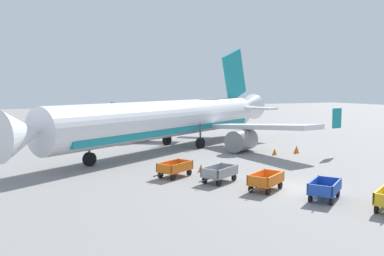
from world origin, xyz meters
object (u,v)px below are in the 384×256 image
Objects in this scene: baggage_cart_fourth_in_row at (219,173)px; traffic_cone_by_carts at (275,152)px; airplane at (175,119)px; baggage_cart_second_in_row at (325,189)px; traffic_cone_mid_apron at (297,149)px; traffic_cone_near_plane at (201,168)px; baggage_cart_far_end at (175,168)px; baggage_cart_third_in_row at (266,181)px.

traffic_cone_by_carts is (10.09, 7.57, -0.31)m from baggage_cart_fourth_in_row.
airplane is at bearing 78.51° from baggage_cart_fourth_in_row.
traffic_cone_mid_apron is (9.24, 13.69, -0.23)m from baggage_cart_second_in_row.
traffic_cone_near_plane is at bearing -103.00° from airplane.
baggage_cart_far_end is 5.85× the size of traffic_cone_by_carts.
baggage_cart_second_in_row is 5.64× the size of traffic_cone_by_carts.
baggage_cart_fourth_in_row is 12.62m from traffic_cone_by_carts.
baggage_cart_second_in_row reaches higher than traffic_cone_mid_apron.
airplane is 9.85× the size of baggage_cart_far_end.
traffic_cone_near_plane is (2.50, 0.87, -0.32)m from baggage_cart_far_end.
airplane is 46.28× the size of traffic_cone_mid_apron.
airplane is 15.79m from baggage_cart_fourth_in_row.
baggage_cart_third_in_row is 5.80× the size of traffic_cone_by_carts.
baggage_cart_far_end is (-5.45, 8.98, 0.00)m from baggage_cart_second_in_row.
baggage_cart_fourth_in_row is 3.68m from traffic_cone_near_plane.
airplane reaches higher than traffic_cone_near_plane.
traffic_cone_mid_apron is (14.69, 4.71, -0.23)m from baggage_cart_far_end.
traffic_cone_mid_apron is at bearing -39.38° from airplane.
traffic_cone_near_plane is at bearing -162.50° from traffic_cone_mid_apron.
baggage_cart_third_in_row reaches higher than traffic_cone_near_plane.
baggage_cart_third_in_row is at bearing 120.41° from baggage_cart_second_in_row.
baggage_cart_far_end is at bearing 121.72° from baggage_cart_third_in_row.
baggage_cart_fourth_in_row is at bearing -149.30° from traffic_cone_mid_apron.
baggage_cart_second_in_row is 10.50m from baggage_cart_far_end.
traffic_cone_by_carts is at bearing 21.50° from baggage_cart_far_end.
baggage_cart_far_end reaches higher than traffic_cone_mid_apron.
airplane reaches higher than traffic_cone_mid_apron.
baggage_cart_second_in_row is at bearing -58.73° from baggage_cart_far_end.
baggage_cart_third_in_row is 0.99× the size of baggage_cart_far_end.
traffic_cone_mid_apron is (9.50, -7.80, -2.69)m from airplane.
traffic_cone_mid_apron reaches higher than traffic_cone_near_plane.
baggage_cart_third_in_row is 4.66× the size of traffic_cone_mid_apron.
baggage_cart_fourth_in_row is (-1.55, 3.10, 0.00)m from baggage_cart_third_in_row.
traffic_cone_by_carts is at bearing 36.88° from baggage_cart_fourth_in_row.
baggage_cart_fourth_in_row is at bearing -101.49° from airplane.
baggage_cart_fourth_in_row is 4.73× the size of traffic_cone_mid_apron.
baggage_cart_second_in_row is 7.06m from baggage_cart_fourth_in_row.
baggage_cart_far_end is 6.12× the size of traffic_cone_near_plane.
traffic_cone_near_plane is 12.78m from traffic_cone_mid_apron.
baggage_cart_far_end reaches higher than traffic_cone_near_plane.
traffic_cone_mid_apron is at bearing 30.70° from baggage_cart_fourth_in_row.
baggage_cart_far_end is 4.70× the size of traffic_cone_mid_apron.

